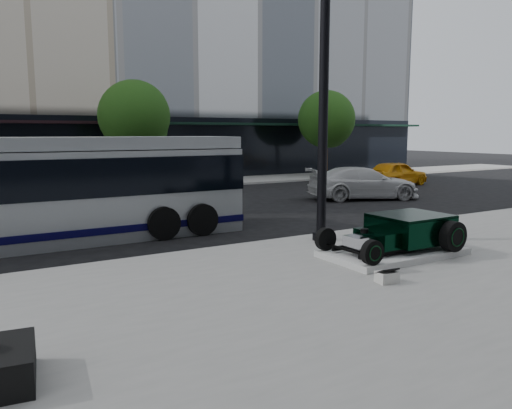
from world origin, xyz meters
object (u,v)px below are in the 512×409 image
transit_bus (26,191)px  hot_rod (404,231)px  yellow_taxi (396,173)px  lamppost (324,94)px  white_sedan (363,183)px

transit_bus → hot_rod: bearing=-39.8°
transit_bus → yellow_taxi: (20.16, 5.83, -0.77)m
hot_rod → transit_bus: 9.95m
lamppost → yellow_taxi: (13.26, 9.88, -3.34)m
hot_rod → white_sedan: white_sedan is taller
lamppost → transit_bus: bearing=149.6°
hot_rod → white_sedan: bearing=52.0°
yellow_taxi → lamppost: bearing=121.0°
lamppost → yellow_taxi: size_ratio=2.03×
transit_bus → white_sedan: (14.45, 2.40, -0.75)m
lamppost → white_sedan: 10.47m
lamppost → yellow_taxi: lamppost is taller
hot_rod → transit_bus: transit_bus is taller
white_sedan → transit_bus: bearing=120.0°
white_sedan → yellow_taxi: size_ratio=1.22×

